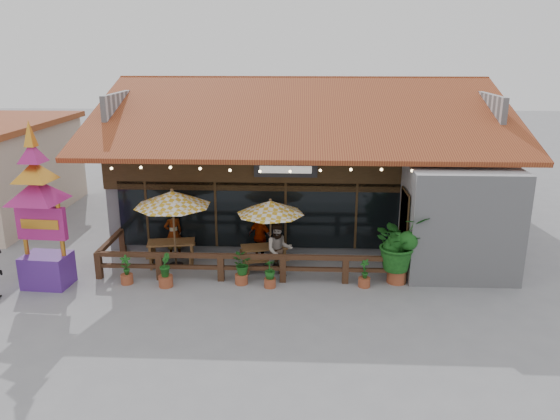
{
  "coord_description": "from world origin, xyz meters",
  "views": [
    {
      "loc": [
        0.15,
        -16.68,
        7.26
      ],
      "look_at": [
        -0.68,
        1.5,
        1.81
      ],
      "focal_mm": 35.0,
      "sensor_mm": 36.0,
      "label": 1
    }
  ],
  "objects_px": {
    "picnic_table_left": "(171,248)",
    "thai_sign_tower": "(38,195)",
    "umbrella_right": "(270,208)",
    "picnic_table_right": "(264,253)",
    "umbrella_left": "(172,199)",
    "tropical_plant": "(399,244)"
  },
  "relations": [
    {
      "from": "umbrella_left",
      "to": "picnic_table_right",
      "type": "distance_m",
      "value": 3.59
    },
    {
      "from": "thai_sign_tower",
      "to": "umbrella_left",
      "type": "bearing_deg",
      "value": 25.43
    },
    {
      "from": "picnic_table_right",
      "to": "thai_sign_tower",
      "type": "distance_m",
      "value": 7.38
    },
    {
      "from": "umbrella_left",
      "to": "umbrella_right",
      "type": "height_order",
      "value": "umbrella_left"
    },
    {
      "from": "umbrella_left",
      "to": "tropical_plant",
      "type": "relative_size",
      "value": 1.46
    },
    {
      "from": "umbrella_right",
      "to": "picnic_table_left",
      "type": "xyz_separation_m",
      "value": [
        -3.49,
        0.27,
        -1.61
      ]
    },
    {
      "from": "picnic_table_right",
      "to": "umbrella_right",
      "type": "bearing_deg",
      "value": -11.48
    },
    {
      "from": "umbrella_left",
      "to": "umbrella_right",
      "type": "xyz_separation_m",
      "value": [
        3.27,
        0.07,
        -0.28
      ]
    },
    {
      "from": "umbrella_right",
      "to": "tropical_plant",
      "type": "relative_size",
      "value": 1.11
    },
    {
      "from": "picnic_table_left",
      "to": "thai_sign_tower",
      "type": "xyz_separation_m",
      "value": [
        -3.45,
        -2.09,
        2.44
      ]
    },
    {
      "from": "picnic_table_right",
      "to": "thai_sign_tower",
      "type": "xyz_separation_m",
      "value": [
        -6.7,
        -1.87,
        2.47
      ]
    },
    {
      "from": "umbrella_left",
      "to": "tropical_plant",
      "type": "height_order",
      "value": "umbrella_left"
    },
    {
      "from": "thai_sign_tower",
      "to": "tropical_plant",
      "type": "xyz_separation_m",
      "value": [
        11.06,
        0.73,
        -1.66
      ]
    },
    {
      "from": "umbrella_left",
      "to": "thai_sign_tower",
      "type": "xyz_separation_m",
      "value": [
        -3.67,
        -1.74,
        0.55
      ]
    },
    {
      "from": "umbrella_right",
      "to": "picnic_table_left",
      "type": "bearing_deg",
      "value": 175.64
    },
    {
      "from": "umbrella_left",
      "to": "picnic_table_left",
      "type": "xyz_separation_m",
      "value": [
        -0.22,
        0.34,
        -1.89
      ]
    },
    {
      "from": "umbrella_left",
      "to": "tropical_plant",
      "type": "bearing_deg",
      "value": -7.79
    },
    {
      "from": "tropical_plant",
      "to": "thai_sign_tower",
      "type": "bearing_deg",
      "value": -176.2
    },
    {
      "from": "umbrella_left",
      "to": "umbrella_right",
      "type": "distance_m",
      "value": 3.28
    },
    {
      "from": "umbrella_left",
      "to": "picnic_table_left",
      "type": "distance_m",
      "value": 1.93
    },
    {
      "from": "umbrella_left",
      "to": "picnic_table_left",
      "type": "bearing_deg",
      "value": 122.93
    },
    {
      "from": "umbrella_right",
      "to": "thai_sign_tower",
      "type": "height_order",
      "value": "thai_sign_tower"
    }
  ]
}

